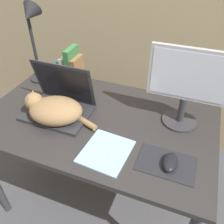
% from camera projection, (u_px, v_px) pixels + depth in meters
% --- Properties ---
extents(desk, '(1.26, 0.76, 0.75)m').
position_uv_depth(desk, '(98.00, 129.00, 1.34)').
color(desk, '#2D2B2B').
rests_on(desk, ground_plane).
extents(laptop, '(0.35, 0.26, 0.27)m').
position_uv_depth(laptop, '(60.00, 104.00, 1.31)').
color(laptop, '#2D2D33').
rests_on(laptop, desk).
extents(cat, '(0.41, 0.27, 0.15)m').
position_uv_depth(cat, '(54.00, 110.00, 1.25)').
color(cat, '#99754C').
rests_on(cat, desk).
extents(external_monitor, '(0.38, 0.18, 0.42)m').
position_uv_depth(external_monitor, '(187.00, 84.00, 1.13)').
color(external_monitor, '#333338').
rests_on(external_monitor, desk).
extents(mousepad, '(0.26, 0.17, 0.00)m').
position_uv_depth(mousepad, '(166.00, 163.00, 1.05)').
color(mousepad, '#232328').
rests_on(mousepad, desk).
extents(computer_mouse, '(0.06, 0.11, 0.03)m').
position_uv_depth(computer_mouse, '(170.00, 162.00, 1.03)').
color(computer_mouse, black).
rests_on(computer_mouse, mousepad).
extents(book_row, '(0.13, 0.14, 0.26)m').
position_uv_depth(book_row, '(71.00, 70.00, 1.50)').
color(book_row, '#285B93').
rests_on(book_row, desk).
extents(desk_lamp, '(0.17, 0.17, 0.52)m').
position_uv_depth(desk_lamp, '(32.00, 30.00, 1.38)').
color(desk_lamp, '#28282D').
rests_on(desk_lamp, desk).
extents(notepad, '(0.23, 0.25, 0.01)m').
position_uv_depth(notepad, '(106.00, 151.00, 1.10)').
color(notepad, '#99C6E0').
rests_on(notepad, desk).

